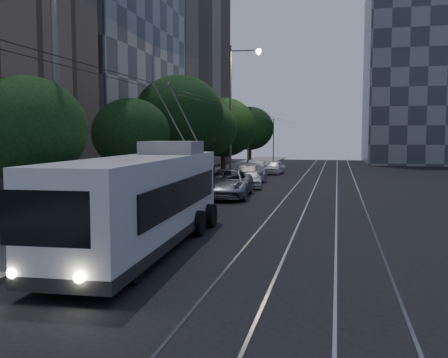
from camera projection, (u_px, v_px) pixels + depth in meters
name	position (u px, v px, depth m)	size (l,w,h in m)	color
ground	(247.00, 235.00, 18.81)	(120.00, 120.00, 0.00)	black
sidewalk	(199.00, 182.00, 39.89)	(5.00, 90.00, 0.15)	slate
tram_rails	(326.00, 185.00, 37.69)	(4.52, 90.00, 0.02)	gray
overhead_wires	(230.00, 139.00, 39.04)	(2.23, 90.00, 6.00)	black
building_glass_mid	(77.00, 24.00, 43.21)	(14.40, 18.40, 26.80)	#363B45
building_tan_far	(157.00, 26.00, 62.29)	(14.40, 22.40, 34.80)	gray
trolleybus	(146.00, 200.00, 16.51)	(3.05, 11.90, 5.63)	silver
pickup_silver	(226.00, 183.00, 30.33)	(2.82, 6.11, 1.70)	#93959A
car_white_a	(251.00, 179.00, 35.69)	(1.50, 3.73, 1.27)	silver
car_white_b	(248.00, 174.00, 38.65)	(2.13, 5.24, 1.52)	silver
car_white_c	(256.00, 167.00, 47.88)	(1.47, 4.21, 1.39)	silver
car_white_d	(274.00, 167.00, 48.55)	(1.53, 3.81, 1.30)	white
tree_0	(27.00, 130.00, 16.03)	(3.82, 3.82, 5.66)	black
tree_1	(131.00, 134.00, 25.18)	(3.94, 3.94, 5.63)	black
tree_2	(179.00, 116.00, 31.38)	(5.69, 5.69, 7.52)	black
tree_3	(206.00, 129.00, 37.97)	(4.72, 4.72, 6.40)	black
tree_4	(223.00, 127.00, 43.57)	(5.75, 5.75, 7.05)	black
tree_5	(250.00, 128.00, 56.69)	(5.46, 5.46, 7.02)	black
streetlamp_near	(67.00, 72.00, 16.24)	(2.34, 0.44, 9.62)	#5F5F62
streetlamp_far	(236.00, 101.00, 40.71)	(2.64, 0.44, 11.03)	#5F5F62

